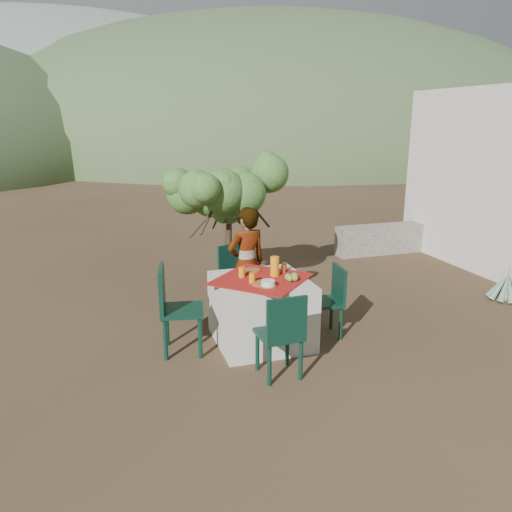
{
  "coord_description": "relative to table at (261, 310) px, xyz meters",
  "views": [
    {
      "loc": [
        -1.88,
        -4.69,
        2.5
      ],
      "look_at": [
        -0.15,
        0.77,
        0.91
      ],
      "focal_mm": 35.0,
      "sensor_mm": 36.0,
      "label": 1
    }
  ],
  "objects": [
    {
      "name": "chair_far",
      "position": [
        -0.02,
        0.99,
        0.12
      ],
      "size": [
        0.53,
        0.53,
        0.9
      ],
      "rotation": [
        0.0,
        0.0,
        0.35
      ],
      "color": "black",
      "rests_on": "ground"
    },
    {
      "name": "agave",
      "position": [
        3.77,
        0.26,
        -0.19
      ],
      "size": [
        0.54,
        0.53,
        0.57
      ],
      "rotation": [
        0.0,
        0.0,
        -0.15
      ],
      "color": "gray",
      "rests_on": "ground"
    },
    {
      "name": "shrub_tree",
      "position": [
        0.09,
        1.66,
        1.03
      ],
      "size": [
        1.52,
        1.49,
        1.79
      ],
      "color": "#483724",
      "rests_on": "ground"
    },
    {
      "name": "bowl_plate",
      "position": [
        -0.01,
        -0.28,
        0.39
      ],
      "size": [
        0.18,
        0.18,
        0.01
      ],
      "primitive_type": "cylinder",
      "color": "#925827",
      "rests_on": "table"
    },
    {
      "name": "glass_near",
      "position": [
        -0.14,
        -0.11,
        0.44
      ],
      "size": [
        0.07,
        0.07,
        0.11
      ],
      "primitive_type": "cylinder",
      "color": "orange",
      "rests_on": "table"
    },
    {
      "name": "chair_right",
      "position": [
        0.83,
        -0.07,
        0.09
      ],
      "size": [
        0.43,
        0.43,
        0.84
      ],
      "rotation": [
        0.0,
        0.0,
        4.61
      ],
      "color": "black",
      "rests_on": "ground"
    },
    {
      "name": "jar_right",
      "position": [
        0.36,
        0.22,
        0.43
      ],
      "size": [
        0.06,
        0.06,
        0.09
      ],
      "primitive_type": "cylinder",
      "color": "orange",
      "rests_on": "table"
    },
    {
      "name": "jar_left",
      "position": [
        0.32,
        0.14,
        0.43
      ],
      "size": [
        0.05,
        0.05,
        0.09
      ],
      "primitive_type": "cylinder",
      "color": "orange",
      "rests_on": "table"
    },
    {
      "name": "glass_far",
      "position": [
        -0.19,
        0.13,
        0.44
      ],
      "size": [
        0.07,
        0.07,
        0.12
      ],
      "primitive_type": "cylinder",
      "color": "orange",
      "rests_on": "table"
    },
    {
      "name": "chair_left",
      "position": [
        -0.98,
        0.02,
        0.16
      ],
      "size": [
        0.53,
        0.53,
        0.98
      ],
      "rotation": [
        0.0,
        0.0,
        1.39
      ],
      "color": "black",
      "rests_on": "ground"
    },
    {
      "name": "white_bowl",
      "position": [
        -0.01,
        -0.28,
        0.42
      ],
      "size": [
        0.15,
        0.15,
        0.06
      ],
      "primitive_type": "cylinder",
      "color": "white",
      "rests_on": "bowl_plate"
    },
    {
      "name": "juice_pitcher",
      "position": [
        0.18,
        0.06,
        0.49
      ],
      "size": [
        0.1,
        0.1,
        0.22
      ],
      "primitive_type": "cylinder",
      "color": "orange",
      "rests_on": "table"
    },
    {
      "name": "napkin_holder",
      "position": [
        0.21,
        0.08,
        0.43
      ],
      "size": [
        0.08,
        0.06,
        0.09
      ],
      "primitive_type": "cube",
      "rotation": [
        0.0,
        0.0,
        -0.27
      ],
      "color": "white",
      "rests_on": "table"
    },
    {
      "name": "hill_far_center",
      "position": [
        -3.79,
        51.63,
        -0.38
      ],
      "size": [
        60.0,
        60.0,
        24.0
      ],
      "primitive_type": "ellipsoid",
      "color": "slate",
      "rests_on": "ground"
    },
    {
      "name": "hill_near_right",
      "position": [
        12.21,
        35.63,
        -0.38
      ],
      "size": [
        48.0,
        48.0,
        20.0
      ],
      "primitive_type": "ellipsoid",
      "color": "#3A522E",
      "rests_on": "ground"
    },
    {
      "name": "plate_near",
      "position": [
        -0.06,
        -0.18,
        0.39
      ],
      "size": [
        0.23,
        0.23,
        0.01
      ],
      "primitive_type": "cylinder",
      "color": "#925827",
      "rests_on": "table"
    },
    {
      "name": "table",
      "position": [
        0.0,
        0.0,
        0.0
      ],
      "size": [
        1.3,
        1.3,
        0.76
      ],
      "color": "silver",
      "rests_on": "ground"
    },
    {
      "name": "hill_far_right",
      "position": [
        28.21,
        45.63,
        -0.38
      ],
      "size": [
        36.0,
        36.0,
        14.0
      ],
      "primitive_type": "ellipsoid",
      "color": "slate",
      "rests_on": "ground"
    },
    {
      "name": "stone_wall",
      "position": [
        3.81,
        3.03,
        -0.1
      ],
      "size": [
        2.6,
        0.35,
        0.55
      ],
      "primitive_type": "cube",
      "color": "gray",
      "rests_on": "ground"
    },
    {
      "name": "chair_near",
      "position": [
        -0.07,
        -0.88,
        0.11
      ],
      "size": [
        0.43,
        0.43,
        0.89
      ],
      "rotation": [
        0.0,
        0.0,
        3.19
      ],
      "color": "black",
      "rests_on": "ground"
    },
    {
      "name": "plate_far",
      "position": [
        -0.02,
        0.31,
        0.39
      ],
      "size": [
        0.21,
        0.21,
        0.01
      ],
      "primitive_type": "cylinder",
      "color": "#925827",
      "rests_on": "table"
    },
    {
      "name": "ground",
      "position": [
        0.21,
        -0.37,
        -0.38
      ],
      "size": [
        160.0,
        160.0,
        0.0
      ],
      "primitive_type": "plane",
      "color": "#322517",
      "rests_on": "ground"
    },
    {
      "name": "person",
      "position": [
        0.05,
        0.73,
        0.35
      ],
      "size": [
        0.6,
        0.47,
        1.45
      ],
      "primitive_type": "imported",
      "rotation": [
        0.0,
        0.0,
        3.39
      ],
      "color": "#8C6651",
      "rests_on": "ground"
    },
    {
      "name": "fruit_cluster",
      "position": [
        0.3,
        -0.17,
        0.42
      ],
      "size": [
        0.16,
        0.14,
        0.08
      ],
      "color": "olive",
      "rests_on": "table"
    }
  ]
}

